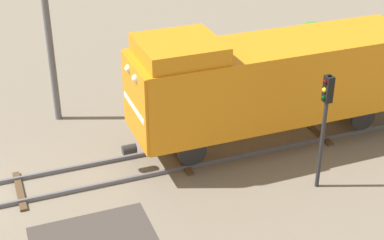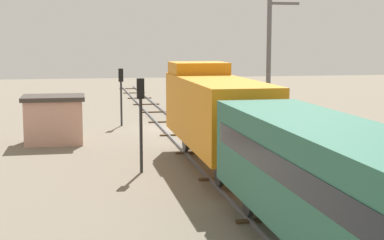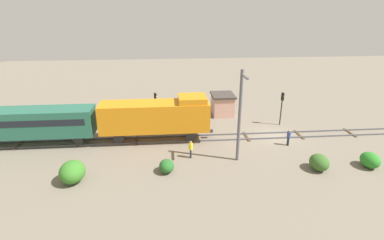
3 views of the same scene
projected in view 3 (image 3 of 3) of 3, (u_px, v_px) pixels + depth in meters
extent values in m
plane|color=#756B5B|center=(273.00, 136.00, 32.74)|extent=(106.44, 106.44, 0.00)
cube|color=#595960|center=(275.00, 138.00, 32.04)|extent=(0.10, 70.96, 0.16)
cube|color=#595960|center=(271.00, 133.00, 33.39)|extent=(0.10, 70.96, 0.16)
cube|color=#4C3823|center=(350.00, 133.00, 33.46)|extent=(2.40, 0.24, 0.09)
cube|color=#4C3823|center=(299.00, 135.00, 32.97)|extent=(2.40, 0.24, 0.09)
cube|color=#4C3823|center=(246.00, 137.00, 32.48)|extent=(2.40, 0.24, 0.09)
cube|color=#4C3823|center=(192.00, 139.00, 31.99)|extent=(2.40, 0.24, 0.09)
cube|color=#4C3823|center=(136.00, 141.00, 31.50)|extent=(2.40, 0.24, 0.09)
cube|color=#4C3823|center=(79.00, 143.00, 31.01)|extent=(2.40, 0.24, 0.09)
cube|color=#4C3823|center=(19.00, 145.00, 30.52)|extent=(2.40, 0.24, 0.09)
cube|color=orange|center=(154.00, 116.00, 30.72)|extent=(2.90, 11.00, 2.90)
cube|color=orange|center=(192.00, 99.00, 30.43)|extent=(2.75, 2.80, 0.60)
cube|color=orange|center=(208.00, 115.00, 31.18)|extent=(2.84, 0.10, 2.84)
cube|color=white|center=(208.00, 116.00, 31.26)|extent=(2.46, 0.06, 0.20)
sphere|color=white|center=(209.00, 106.00, 30.38)|extent=(0.28, 0.28, 0.28)
sphere|color=white|center=(208.00, 103.00, 31.22)|extent=(0.28, 0.28, 0.28)
cylinder|color=#262628|center=(210.00, 131.00, 31.86)|extent=(0.36, 0.50, 0.36)
cylinder|color=#262628|center=(191.00, 136.00, 31.07)|extent=(0.18, 1.10, 1.10)
cylinder|color=#262628|center=(190.00, 130.00, 32.41)|extent=(0.18, 1.10, 1.10)
cylinder|color=#262628|center=(119.00, 138.00, 30.45)|extent=(0.18, 1.10, 1.10)
cylinder|color=#262628|center=(121.00, 133.00, 31.79)|extent=(0.18, 1.10, 1.10)
cube|color=#26604C|center=(22.00, 123.00, 29.72)|extent=(2.80, 14.00, 2.70)
cube|color=black|center=(21.00, 119.00, 29.60)|extent=(2.84, 12.88, 0.64)
cylinder|color=#262628|center=(78.00, 140.00, 30.14)|extent=(0.16, 0.96, 0.96)
cylinder|color=#262628|center=(82.00, 135.00, 31.49)|extent=(0.16, 0.96, 0.96)
cylinder|color=#262628|center=(281.00, 109.00, 35.19)|extent=(0.14, 0.14, 3.95)
cube|color=black|center=(283.00, 97.00, 34.65)|extent=(0.32, 0.24, 0.90)
sphere|color=#390606|center=(284.00, 94.00, 34.56)|extent=(0.16, 0.16, 0.16)
sphere|color=yellow|center=(284.00, 97.00, 34.66)|extent=(0.16, 0.16, 0.16)
sphere|color=black|center=(283.00, 99.00, 34.76)|extent=(0.16, 0.16, 0.16)
cylinder|color=#262628|center=(156.00, 111.00, 34.11)|extent=(0.14, 0.14, 4.22)
cube|color=black|center=(155.00, 97.00, 33.52)|extent=(0.32, 0.24, 0.90)
sphere|color=#390606|center=(156.00, 95.00, 33.44)|extent=(0.16, 0.16, 0.16)
sphere|color=yellow|center=(156.00, 97.00, 33.53)|extent=(0.16, 0.16, 0.16)
sphere|color=black|center=(157.00, 100.00, 33.63)|extent=(0.16, 0.16, 0.16)
cylinder|color=#262B38|center=(288.00, 142.00, 30.32)|extent=(0.15, 0.15, 0.85)
cylinder|color=#262B38|center=(288.00, 141.00, 30.51)|extent=(0.15, 0.15, 0.85)
cylinder|color=#33478C|center=(289.00, 135.00, 30.15)|extent=(0.38, 0.38, 0.62)
sphere|color=tan|center=(289.00, 131.00, 30.00)|extent=(0.23, 0.23, 0.23)
cylinder|color=#262B38|center=(191.00, 154.00, 27.81)|extent=(0.15, 0.15, 0.85)
cylinder|color=#262B38|center=(191.00, 153.00, 27.99)|extent=(0.15, 0.15, 0.85)
cylinder|color=yellow|center=(191.00, 146.00, 27.64)|extent=(0.38, 0.38, 0.62)
sphere|color=tan|center=(191.00, 142.00, 27.49)|extent=(0.23, 0.23, 0.23)
cylinder|color=#595960|center=(240.00, 117.00, 26.17)|extent=(0.28, 0.28, 8.41)
cube|color=#595960|center=(245.00, 76.00, 23.98)|extent=(1.80, 0.16, 0.16)
cube|color=#D19E8C|center=(222.00, 105.00, 38.94)|extent=(3.20, 2.60, 2.50)
cube|color=#3F3833|center=(223.00, 95.00, 38.45)|extent=(3.50, 2.90, 0.24)
cube|color=#2D2319|center=(232.00, 107.00, 39.15)|extent=(0.80, 0.06, 1.90)
ellipsoid|color=#366226|center=(319.00, 162.00, 25.74)|extent=(1.92, 1.57, 1.40)
ellipsoid|color=#2A7D26|center=(370.00, 160.00, 26.17)|extent=(1.87, 1.53, 1.36)
ellipsoid|color=#377826|center=(72.00, 172.00, 23.89)|extent=(2.43, 1.99, 1.77)
ellipsoid|color=#266026|center=(167.00, 166.00, 25.40)|extent=(1.55, 1.27, 1.13)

